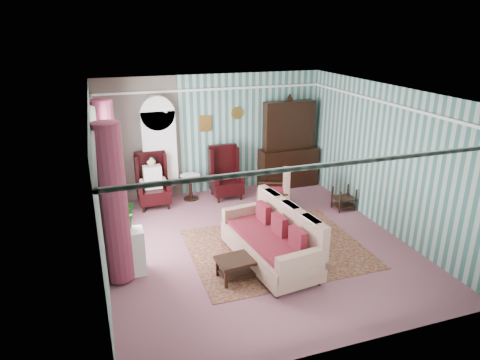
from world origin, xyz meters
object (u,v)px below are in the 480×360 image
object	(u,v)px
bookcase	(160,154)
dresser_hutch	(289,142)
seated_woman	(153,182)
plant_stand	(128,253)
nest_table	(344,198)
sofa	(270,239)
coffee_table	(244,267)
wingback_left	(153,181)
round_side_table	(191,187)
floral_armchair	(273,190)
wingback_right	(226,173)

from	to	relation	value
bookcase	dresser_hutch	size ratio (longest dim) A/B	0.95
seated_woman	plant_stand	world-z (taller)	seated_woman
dresser_hutch	nest_table	xyz separation A→B (m)	(0.57, -1.82, -0.91)
dresser_hutch	sofa	distance (m)	4.02
sofa	coffee_table	distance (m)	0.69
wingback_left	seated_woman	distance (m)	0.04
round_side_table	floral_armchair	xyz separation A→B (m)	(1.59, -1.28, 0.22)
wingback_left	round_side_table	world-z (taller)	wingback_left
floral_armchair	dresser_hutch	bearing A→B (deg)	-14.05
plant_stand	floral_armchair	world-z (taller)	floral_armchair
sofa	wingback_left	bearing A→B (deg)	19.14
round_side_table	sofa	distance (m)	3.41
dresser_hutch	seated_woman	bearing A→B (deg)	-175.59
bookcase	wingback_left	distance (m)	0.68
round_side_table	sofa	xyz separation A→B (m)	(0.67, -3.34, 0.18)
coffee_table	plant_stand	bearing A→B (deg)	158.76
sofa	floral_armchair	bearing A→B (deg)	-31.15
round_side_table	coffee_table	world-z (taller)	round_side_table
wingback_left	seated_woman	xyz separation A→B (m)	(0.00, 0.00, -0.04)
plant_stand	floral_armchair	bearing A→B (deg)	26.21
nest_table	bookcase	bearing A→B (deg)	153.08
plant_stand	sofa	distance (m)	2.41
wingback_right	sofa	world-z (taller)	wingback_right
dresser_hutch	seated_woman	xyz separation A→B (m)	(-3.50, -0.27, -0.59)
wingback_right	floral_armchair	size ratio (longest dim) A/B	1.20
bookcase	wingback_right	xyz separation A→B (m)	(1.50, -0.39, -0.50)
dresser_hutch	wingback_right	distance (m)	1.86
coffee_table	nest_table	bearing A→B (deg)	31.93
wingback_left	wingback_right	size ratio (longest dim) A/B	1.00
coffee_table	seated_woman	bearing A→B (deg)	106.35
plant_stand	wingback_right	bearing A→B (deg)	47.16
nest_table	sofa	world-z (taller)	sofa
plant_stand	coffee_table	bearing A→B (deg)	-21.24
sofa	floral_armchair	world-z (taller)	floral_armchair
bookcase	nest_table	world-z (taller)	bookcase
nest_table	sofa	xyz separation A→B (m)	(-2.50, -1.64, 0.21)
round_side_table	floral_armchair	size ratio (longest dim) A/B	0.58
plant_stand	sofa	world-z (taller)	sofa
seated_woman	sofa	distance (m)	3.56
bookcase	sofa	distance (m)	3.87
wingback_left	nest_table	world-z (taller)	wingback_left
nest_table	coffee_table	distance (m)	3.60
seated_woman	coffee_table	world-z (taller)	seated_woman
wingback_left	round_side_table	distance (m)	0.97
wingback_left	floral_armchair	size ratio (longest dim) A/B	1.20
floral_armchair	coffee_table	world-z (taller)	floral_armchair
bookcase	coffee_table	world-z (taller)	bookcase
bookcase	floral_armchair	distance (m)	2.77
plant_stand	seated_woman	bearing A→B (deg)	73.78
dresser_hutch	round_side_table	world-z (taller)	dresser_hutch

